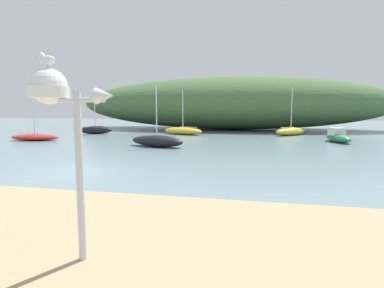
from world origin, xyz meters
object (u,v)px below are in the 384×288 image
object	(u,v)px
motorboat_near_shore	(338,137)
sailboat_centre_water	(291,131)
sailboat_east_reach	(95,130)
sailboat_outer_mooring	(157,141)
sailboat_far_left	(35,137)
seagull_on_radar	(47,59)
sailboat_off_point	(183,131)
mast_structure	(57,101)

from	to	relation	value
motorboat_near_shore	sailboat_centre_water	bearing A→B (deg)	117.33
motorboat_near_shore	sailboat_east_reach	size ratio (longest dim) A/B	0.92
sailboat_outer_mooring	sailboat_far_left	xyz separation A→B (m)	(-10.95, 1.88, -0.12)
motorboat_near_shore	sailboat_far_left	size ratio (longest dim) A/B	0.89
sailboat_east_reach	seagull_on_radar	bearing A→B (deg)	-62.04
sailboat_centre_water	sailboat_far_left	xyz separation A→B (m)	(-20.62, -9.57, -0.12)
seagull_on_radar	sailboat_outer_mooring	size ratio (longest dim) A/B	0.08
seagull_on_radar	sailboat_outer_mooring	bearing A→B (deg)	102.88
seagull_on_radar	sailboat_off_point	xyz separation A→B (m)	(-4.31, 25.91, -2.96)
sailboat_centre_water	sailboat_far_left	size ratio (longest dim) A/B	1.11
sailboat_outer_mooring	sailboat_off_point	world-z (taller)	sailboat_off_point
seagull_on_radar	motorboat_near_shore	xyz separation A→B (m)	(9.00, 21.62, -2.91)
motorboat_near_shore	sailboat_east_reach	bearing A→B (deg)	171.80
sailboat_off_point	sailboat_centre_water	bearing A→B (deg)	7.90
mast_structure	motorboat_near_shore	size ratio (longest dim) A/B	0.81
sailboat_centre_water	sailboat_east_reach	distance (m)	19.37
sailboat_outer_mooring	sailboat_far_left	size ratio (longest dim) A/B	1.04
sailboat_east_reach	motorboat_near_shore	bearing A→B (deg)	-8.20
sailboat_off_point	sailboat_far_left	size ratio (longest dim) A/B	1.10
sailboat_off_point	mast_structure	bearing A→B (deg)	-80.27
sailboat_outer_mooring	sailboat_off_point	size ratio (longest dim) A/B	0.94
seagull_on_radar	sailboat_east_reach	size ratio (longest dim) A/B	0.08
seagull_on_radar	sailboat_off_point	bearing A→B (deg)	99.44
seagull_on_radar	sailboat_outer_mooring	world-z (taller)	sailboat_outer_mooring
sailboat_off_point	seagull_on_radar	bearing A→B (deg)	-80.56
motorboat_near_shore	sailboat_far_left	world-z (taller)	sailboat_far_left
mast_structure	sailboat_far_left	distance (m)	23.20
mast_structure	sailboat_east_reach	size ratio (longest dim) A/B	0.75
sailboat_outer_mooring	sailboat_east_reach	xyz separation A→B (m)	(-9.54, 8.92, 0.01)
mast_structure	sailboat_off_point	size ratio (longest dim) A/B	0.66
mast_structure	motorboat_near_shore	distance (m)	23.48
sailboat_east_reach	sailboat_outer_mooring	bearing A→B (deg)	-43.09
sailboat_east_reach	mast_structure	bearing A→B (deg)	-61.79
mast_structure	sailboat_off_point	xyz separation A→B (m)	(-4.44, 25.91, -2.33)
sailboat_centre_water	sailboat_east_reach	xyz separation A→B (m)	(-19.21, -2.53, 0.02)
sailboat_centre_water	sailboat_off_point	world-z (taller)	sailboat_centre_water
mast_structure	sailboat_centre_water	xyz separation A→B (m)	(5.90, 27.35, -2.32)
seagull_on_radar	sailboat_east_reach	distance (m)	28.24
mast_structure	sailboat_outer_mooring	distance (m)	16.49
seagull_on_radar	motorboat_near_shore	bearing A→B (deg)	67.40
mast_structure	sailboat_centre_water	world-z (taller)	sailboat_centre_water
sailboat_centre_water	sailboat_off_point	bearing A→B (deg)	-172.10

